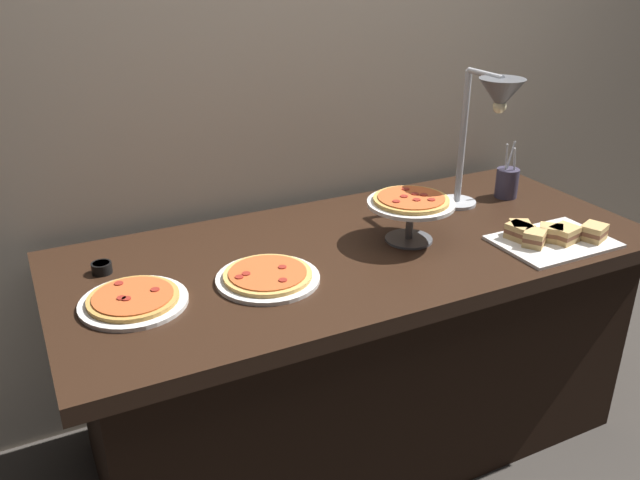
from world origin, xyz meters
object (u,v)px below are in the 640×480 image
object	(u,v)px
heat_lamp	(493,108)
sandwich_platter	(550,236)
pizza_plate_center	(134,300)
utensil_holder	(507,182)
sauce_cup_near	(102,267)
pizza_plate_raised_stand	(411,206)
pizza_plate_front	(268,277)

from	to	relation	value
heat_lamp	sandwich_platter	distance (m)	0.46
heat_lamp	pizza_plate_center	distance (m)	1.28
sandwich_platter	heat_lamp	bearing A→B (deg)	100.77
heat_lamp	utensil_holder	distance (m)	0.40
sandwich_platter	utensil_holder	xyz separation A→B (m)	(0.16, 0.39, 0.03)
utensil_holder	sandwich_platter	bearing A→B (deg)	-112.08
pizza_plate_center	utensil_holder	bearing A→B (deg)	7.56
sandwich_platter	sauce_cup_near	bearing A→B (deg)	162.12
pizza_plate_center	sandwich_platter	size ratio (longest dim) A/B	0.79
pizza_plate_center	sandwich_platter	world-z (taller)	sandwich_platter
heat_lamp	pizza_plate_raised_stand	world-z (taller)	heat_lamp
pizza_plate_raised_stand	sandwich_platter	size ratio (longest dim) A/B	0.77
heat_lamp	sauce_cup_near	size ratio (longest dim) A/B	8.45
pizza_plate_center	pizza_plate_raised_stand	size ratio (longest dim) A/B	1.03
pizza_plate_center	pizza_plate_raised_stand	xyz separation A→B (m)	(0.88, 0.02, 0.11)
heat_lamp	sauce_cup_near	distance (m)	1.33
pizza_plate_center	sauce_cup_near	bearing A→B (deg)	101.05
heat_lamp	pizza_plate_center	xyz separation A→B (m)	(-1.22, -0.07, -0.37)
pizza_plate_front	sauce_cup_near	size ratio (longest dim) A/B	5.07
pizza_plate_front	pizza_plate_center	size ratio (longest dim) A/B	1.03
pizza_plate_center	utensil_holder	xyz separation A→B (m)	(1.44, 0.19, 0.05)
pizza_plate_center	heat_lamp	bearing A→B (deg)	3.50
pizza_plate_raised_stand	heat_lamp	bearing A→B (deg)	9.39
pizza_plate_front	pizza_plate_raised_stand	size ratio (longest dim) A/B	1.07
pizza_plate_front	utensil_holder	bearing A→B (deg)	11.97
heat_lamp	pizza_plate_raised_stand	xyz separation A→B (m)	(-0.34, -0.06, -0.26)
sandwich_platter	utensil_holder	size ratio (longest dim) A/B	1.71
sauce_cup_near	pizza_plate_front	bearing A→B (deg)	-32.10
pizza_plate_raised_stand	sauce_cup_near	xyz separation A→B (m)	(-0.93, 0.21, -0.10)
heat_lamp	sandwich_platter	size ratio (longest dim) A/B	1.36
sandwich_platter	utensil_holder	distance (m)	0.42
heat_lamp	pizza_plate_center	bearing A→B (deg)	-176.50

